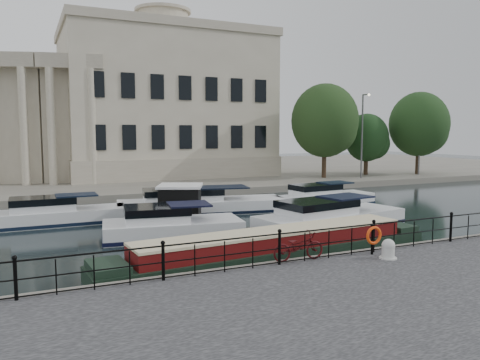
% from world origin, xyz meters
% --- Properties ---
extents(ground_plane, '(160.00, 160.00, 0.00)m').
position_xyz_m(ground_plane, '(0.00, 0.00, 0.00)').
color(ground_plane, black).
rests_on(ground_plane, ground).
extents(far_bank, '(120.00, 42.00, 0.55)m').
position_xyz_m(far_bank, '(0.00, 39.00, 0.28)').
color(far_bank, '#6B665B').
rests_on(far_bank, ground_plane).
extents(railing, '(24.14, 0.14, 1.22)m').
position_xyz_m(railing, '(0.00, -2.25, 1.20)').
color(railing, black).
rests_on(railing, near_quay).
extents(civic_building, '(53.55, 31.84, 16.85)m').
position_xyz_m(civic_building, '(-1.00, 34.71, 7.04)').
color(civic_building, '#ADA38C').
rests_on(civic_building, far_bank).
extents(lamp_posts, '(8.24, 1.55, 8.07)m').
position_xyz_m(lamp_posts, '(26.00, 20.70, 4.80)').
color(lamp_posts, '#59595B').
rests_on(lamp_posts, far_bank).
extents(bicycle, '(1.95, 0.78, 1.00)m').
position_xyz_m(bicycle, '(0.84, -2.10, 1.05)').
color(bicycle, '#400B0D').
rests_on(bicycle, near_quay).
extents(mooring_bollard, '(0.62, 0.62, 0.70)m').
position_xyz_m(mooring_bollard, '(3.87, -3.18, 0.88)').
color(mooring_bollard, '#BABAB5').
rests_on(mooring_bollard, near_quay).
extents(life_ring_post, '(0.68, 0.19, 1.11)m').
position_xyz_m(life_ring_post, '(3.74, -2.57, 1.25)').
color(life_ring_post, black).
rests_on(life_ring_post, near_quay).
extents(narrowboat, '(14.56, 3.09, 1.53)m').
position_xyz_m(narrowboat, '(1.18, 0.05, 0.37)').
color(narrowboat, black).
rests_on(narrowboat, ground_plane).
extents(harbour_hut, '(4.03, 3.76, 2.20)m').
position_xyz_m(harbour_hut, '(0.06, 8.92, 0.95)').
color(harbour_hut, '#6B665B').
rests_on(harbour_hut, ground_plane).
extents(cabin_cruisers, '(24.01, 11.51, 1.99)m').
position_xyz_m(cabin_cruisers, '(2.52, 8.72, 0.37)').
color(cabin_cruisers, silver).
rests_on(cabin_cruisers, ground_plane).
extents(trees, '(17.72, 7.26, 9.18)m').
position_xyz_m(trees, '(24.58, 22.20, 5.54)').
color(trees, black).
rests_on(trees, far_bank).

